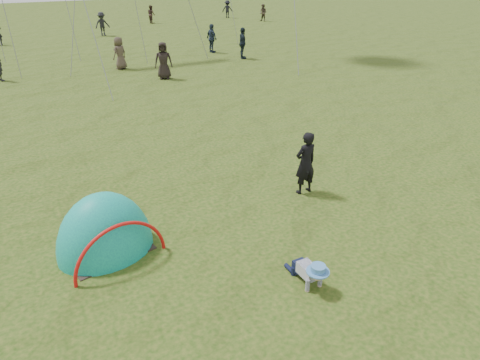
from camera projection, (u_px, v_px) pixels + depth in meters
ground at (338, 288)px, 7.60m from camera, size 140.00×140.00×0.00m
crawling_toddler at (310, 271)px, 7.58m from camera, size 0.54×0.76×0.57m
popup_tent at (107, 249)px, 8.64m from camera, size 2.18×1.90×2.49m
standing_adult at (305, 163)px, 10.44m from camera, size 0.59×0.39×1.60m
crowd_person_1 at (151, 14)px, 40.56m from camera, size 0.73×0.87×1.62m
crowd_person_2 at (212, 38)px, 27.18m from camera, size 0.53×1.07×1.75m
crowd_person_4 at (120, 53)px, 22.94m from camera, size 0.97×0.85×1.68m
crowd_person_8 at (243, 43)px, 25.42m from camera, size 0.81×1.14×1.79m
crowd_person_9 at (227, 9)px, 44.63m from camera, size 1.27×1.18×1.72m
crowd_person_10 at (163, 61)px, 20.97m from camera, size 1.01×0.85×1.77m
crowd_person_13 at (263, 13)px, 42.01m from camera, size 0.85×0.94×1.58m
crowd_person_15 at (102, 24)px, 33.57m from camera, size 1.20×0.78×1.76m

